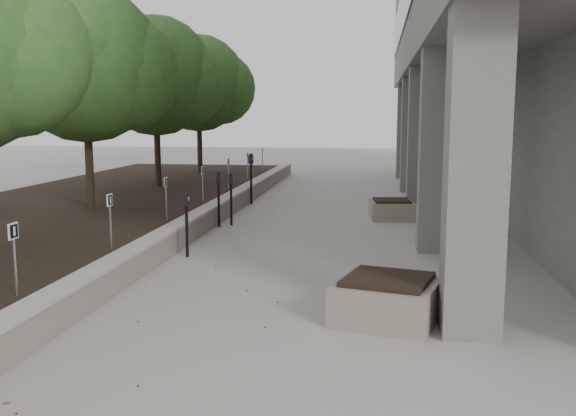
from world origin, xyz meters
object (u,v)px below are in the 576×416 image
Objects in this scene: parking_meter_4 at (231,199)px; crabapple_tree_5 at (199,104)px; planter_back at (392,209)px; parking_meter_5 at (251,179)px; parking_meter_3 at (219,199)px; crabapple_tree_4 at (156,101)px; planter_front at (387,299)px; crabapple_tree_3 at (86,97)px; parking_meter_2 at (187,225)px.

crabapple_tree_5 is at bearing 104.53° from parking_meter_4.
parking_meter_5 is at bearing 152.04° from planter_back.
parking_meter_3 is 1.24× the size of planter_back.
parking_meter_5 is (3.25, -0.93, -2.34)m from crabapple_tree_4.
parking_meter_3 is at bearing -71.97° from crabapple_tree_5.
parking_meter_3 is 1.07× the size of planter_front.
crabapple_tree_3 is at bearing -165.99° from planter_back.
crabapple_tree_4 is at bearing 106.79° from parking_meter_3.
parking_meter_3 reaches higher than planter_front.
crabapple_tree_4 is 8.56m from planter_back.
crabapple_tree_4 is at bearing 157.05° from planter_back.
planter_front is at bearing -58.26° from crabapple_tree_4.
parking_meter_5 is at bearing -61.26° from crabapple_tree_5.
parking_meter_2 is at bearing -43.55° from crabapple_tree_3.
parking_meter_5 is (0.00, 4.05, 0.09)m from parking_meter_3.
parking_meter_2 is 0.99× the size of planter_front.
planter_back is (4.18, -2.22, -0.52)m from parking_meter_5.
planter_front is at bearing -42.66° from crabapple_tree_3.
crabapple_tree_5 is 3.98× the size of parking_meter_3.
parking_meter_2 is at bearing -75.46° from crabapple_tree_5.
parking_meter_5 is (-0.19, 7.35, 0.15)m from parking_meter_2.
crabapple_tree_3 is at bearing 163.99° from parking_meter_3.
planter_front is at bearing -66.61° from crabapple_tree_5.
parking_meter_2 is 5.05m from planter_front.
planter_front is at bearing -48.33° from parking_meter_5.
crabapple_tree_5 reaches higher than parking_meter_2.
planter_back is (7.43, 1.85, -2.86)m from crabapple_tree_3.
parking_meter_2 is (3.44, -3.27, -2.49)m from crabapple_tree_3.
crabapple_tree_3 reaches higher than parking_meter_4.
parking_meter_2 is at bearing -67.06° from parking_meter_5.
planter_front is (3.94, -6.65, -0.39)m from parking_meter_3.
parking_meter_5 reaches higher than parking_meter_3.
crabapple_tree_4 reaches higher than parking_meter_2.
planter_back is at bearing -47.63° from crabapple_tree_5.
planter_front is at bearing -91.59° from planter_back.
crabapple_tree_4 reaches higher than planter_front.
parking_meter_3 reaches higher than parking_meter_2.
parking_meter_4 is at bearing 118.10° from planter_front.
crabapple_tree_4 is 4.16× the size of parking_meter_4.
parking_meter_2 is 3.57m from parking_meter_4.
planter_back is (7.43, -8.15, -2.86)m from crabapple_tree_5.
crabapple_tree_5 reaches higher than planter_back.
parking_meter_4 is 1.19× the size of planter_back.
crabapple_tree_5 is at bearing 113.39° from planter_front.
crabapple_tree_3 is at bearing -90.00° from crabapple_tree_4.
crabapple_tree_5 reaches higher than planter_front.
crabapple_tree_5 is 4.30× the size of parking_meter_2.
parking_meter_2 is 3.30m from parking_meter_3.
crabapple_tree_5 is at bearing 91.71° from parking_meter_3.
crabapple_tree_4 is 4.27× the size of planter_front.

